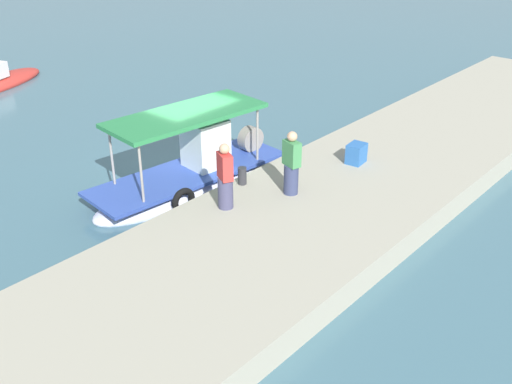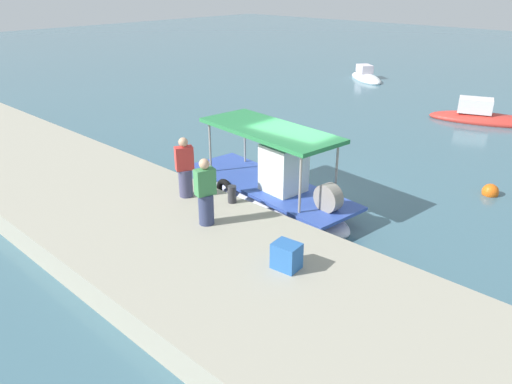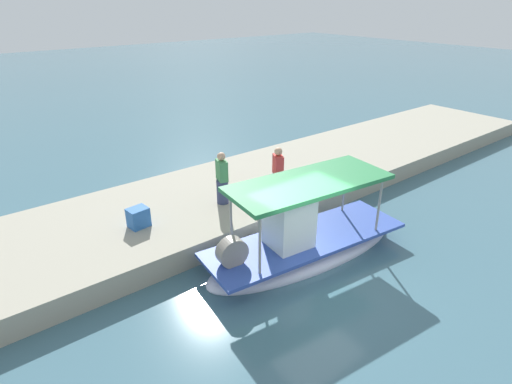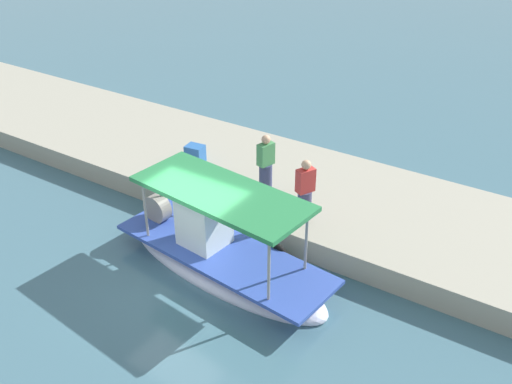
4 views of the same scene
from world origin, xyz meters
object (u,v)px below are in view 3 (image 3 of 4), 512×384
object	(u,v)px
main_fishing_boat	(303,244)
cargo_crate	(138,217)
fisherman_by_crate	(222,180)
mooring_bollard	(259,207)
fisherman_near_bollard	(278,175)

from	to	relation	value
main_fishing_boat	cargo_crate	xyz separation A→B (m)	(3.45, -3.40, 0.56)
fisherman_by_crate	main_fishing_boat	bearing A→B (deg)	100.96
main_fishing_boat	cargo_crate	size ratio (longest dim) A/B	11.03
fisherman_by_crate	mooring_bollard	xyz separation A→B (m)	(-0.45, 1.35, -0.55)
main_fishing_boat	mooring_bollard	world-z (taller)	main_fishing_boat
fisherman_near_bollard	mooring_bollard	distance (m)	1.51
fisherman_near_bollard	cargo_crate	distance (m)	4.69
fisherman_near_bollard	fisherman_by_crate	bearing A→B (deg)	-23.52
fisherman_near_bollard	cargo_crate	world-z (taller)	fisherman_near_bollard
main_fishing_boat	fisherman_by_crate	world-z (taller)	fisherman_by_crate
fisherman_near_bollard	cargo_crate	bearing A→B (deg)	-12.02
mooring_bollard	cargo_crate	distance (m)	3.63
main_fishing_boat	mooring_bollard	size ratio (longest dim) A/B	13.29
main_fishing_boat	mooring_bollard	xyz separation A→B (m)	(0.17, -1.83, 0.51)
main_fishing_boat	fisherman_near_bollard	xyz separation A→B (m)	(-1.11, -2.43, 1.05)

